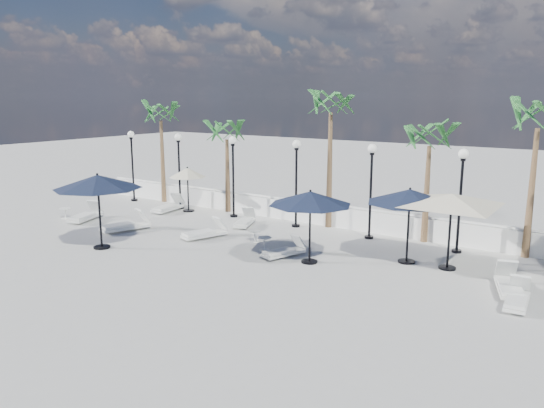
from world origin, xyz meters
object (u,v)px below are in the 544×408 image
Objects in this scene: lounger_7 at (509,285)px; parasol_navy_right at (410,197)px; lounger_5 at (284,251)px; lounger_2 at (169,207)px; lounger_1 at (86,215)px; lounger_0 at (126,225)px; lounger_6 at (517,298)px; parasol_cream_small at (187,173)px; lounger_3 at (245,221)px; parasol_navy_mid at (310,199)px; parasol_cream_sq_a at (452,194)px; lounger_4 at (205,232)px; parasol_navy_left at (98,182)px.

parasol_navy_right is at bearing 144.81° from lounger_7.
lounger_5 is 4.79m from parasol_navy_right.
lounger_5 is (8.95, -3.14, -0.03)m from lounger_2.
lounger_1 reaches higher than lounger_7.
lounger_0 is 15.45m from lounger_6.
parasol_cream_small is (2.53, 4.19, 1.68)m from lounger_1.
lounger_3 is 0.64× the size of parasol_navy_mid.
lounger_7 is at bearing -15.50° from lounger_1.
lounger_0 is 15.12m from lounger_7.
lounger_3 is 4.92m from lounger_5.
lounger_6 is at bearing -36.12° from lounger_3.
lounger_7 is at bearing -29.34° from parasol_cream_sq_a.
lounger_1 is 11.98m from parasol_navy_mid.
parasol_navy_right is (12.83, -1.30, 2.08)m from lounger_2.
lounger_7 reaches higher than lounger_5.
lounger_5 is at bearing 24.35° from lounger_0.
lounger_2 is at bearing 44.72° from lounger_1.
lounger_5 is at bearing -24.68° from parasol_cream_small.
lounger_1 is 18.50m from lounger_6.
lounger_3 is 9.58m from parasol_cream_sq_a.
lounger_7 is 3.37m from parasol_cream_sq_a.
lounger_1 is at bearing -178.22° from parasol_navy_mid.
lounger_4 is 8.36m from parasol_navy_right.
lounger_4 is at bearing -12.70° from lounger_1.
parasol_cream_sq_a reaches higher than lounger_4.
lounger_5 is at bearing -25.78° from lounger_2.
parasol_navy_right is (-3.91, 2.05, 2.11)m from lounger_6.
lounger_1 is at bearing -159.30° from lounger_5.
lounger_4 is 1.13× the size of lounger_6.
lounger_2 is 1.00× the size of lounger_7.
lounger_0 is 0.39× the size of parasol_cream_sq_a.
parasol_cream_sq_a is (9.33, 1.62, 2.31)m from lounger_4.
lounger_0 is 5.16m from lounger_3.
lounger_6 is 14.61m from parasol_navy_left.
parasol_navy_right is (7.95, 1.52, 2.09)m from lounger_4.
lounger_6 is 0.78× the size of parasol_cream_small.
lounger_7 is 14.44m from parasol_navy_left.
lounger_7 is 0.69× the size of parasol_navy_right.
parasol_cream_small is (0.78, 0.61, 1.68)m from lounger_2.
parasol_navy_mid is 0.97× the size of parasol_navy_right.
lounger_0 reaches higher than lounger_6.
lounger_0 is 1.08× the size of lounger_2.
lounger_1 is (-3.06, 0.28, -0.01)m from lounger_0.
lounger_5 is at bearing 173.92° from lounger_6.
parasol_cream_small is (-1.81, 6.73, -0.61)m from parasol_navy_left.
lounger_4 is 0.98× the size of lounger_7.
parasol_cream_sq_a is at bearing 25.67° from parasol_navy_mid.
lounger_7 is 0.36× the size of parasol_cream_sq_a.
parasol_navy_left reaches higher than lounger_7.
parasol_cream_small is at bearing 172.27° from parasol_cream_sq_a.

